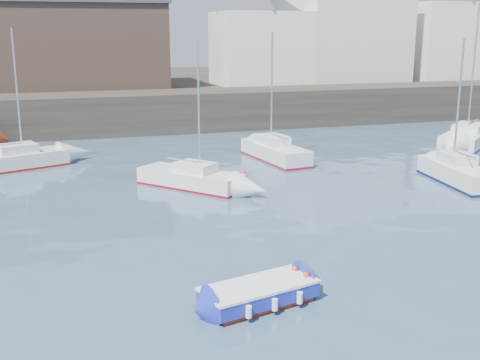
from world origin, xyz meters
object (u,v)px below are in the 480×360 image
object	(u,v)px
blue_dinghy	(259,293)
sailboat_b	(191,178)
buoy_far	(243,177)
sailboat_f	(275,151)
sailboat_c	(458,172)
sailboat_g	(469,137)
sailboat_h	(13,160)

from	to	relation	value
blue_dinghy	sailboat_b	bearing A→B (deg)	85.57
sailboat_b	buoy_far	size ratio (longest dim) A/B	17.84
sailboat_f	sailboat_c	bearing A→B (deg)	-48.73
sailboat_g	sailboat_f	bearing A→B (deg)	-176.57
sailboat_f	sailboat_g	xyz separation A→B (m)	(14.66, 0.88, -0.00)
blue_dinghy	buoy_far	xyz separation A→B (m)	(4.16, 14.89, -0.36)
sailboat_c	buoy_far	bearing A→B (deg)	156.75
sailboat_c	sailboat_b	bearing A→B (deg)	166.63
sailboat_f	sailboat_g	world-z (taller)	sailboat_g
sailboat_b	blue_dinghy	bearing A→B (deg)	-94.43
sailboat_f	buoy_far	bearing A→B (deg)	-131.24
buoy_far	blue_dinghy	bearing A→B (deg)	-105.62
sailboat_c	sailboat_g	bearing A→B (deg)	49.83
sailboat_g	buoy_far	bearing A→B (deg)	-165.75
buoy_far	sailboat_b	bearing A→B (deg)	-158.25
sailboat_b	sailboat_g	distance (m)	21.75
sailboat_g	sailboat_h	bearing A→B (deg)	177.60
blue_dinghy	sailboat_g	world-z (taller)	sailboat_g
sailboat_b	sailboat_f	xyz separation A→B (m)	(6.31, 4.90, 0.06)
sailboat_c	sailboat_f	bearing A→B (deg)	131.27
blue_dinghy	sailboat_c	xyz separation A→B (m)	(14.46, 10.46, 0.20)
sailboat_h	sailboat_g	bearing A→B (deg)	-2.40
sailboat_f	sailboat_h	bearing A→B (deg)	172.00
sailboat_c	buoy_far	distance (m)	11.22
sailboat_f	buoy_far	xyz separation A→B (m)	(-3.21, -3.66, -0.54)
sailboat_f	buoy_far	world-z (taller)	sailboat_f
blue_dinghy	sailboat_f	bearing A→B (deg)	68.33
sailboat_f	buoy_far	distance (m)	4.89
blue_dinghy	sailboat_b	distance (m)	13.69
sailboat_b	sailboat_f	size ratio (longest dim) A/B	0.95
sailboat_b	sailboat_h	distance (m)	11.28
sailboat_b	sailboat_c	xyz separation A→B (m)	(13.40, -3.19, 0.08)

